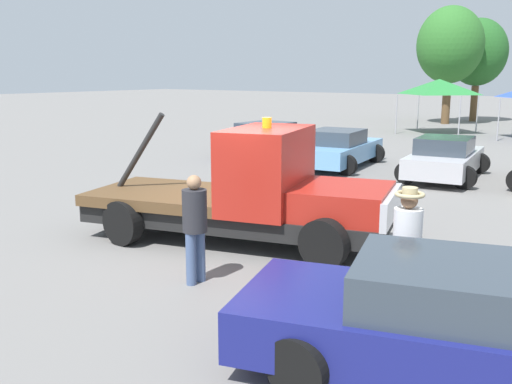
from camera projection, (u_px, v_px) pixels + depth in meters
The scene contains 11 objects.
ground_plane at pixel (236, 240), 11.44m from camera, with size 160.00×160.00×0.00m, color slate.
tow_truck at pixel (253, 195), 11.11m from camera, with size 6.41×3.57×2.51m.
foreground_car at pixel (483, 328), 6.01m from camera, with size 5.69×3.30×1.34m.
person_near_truck at pixel (407, 241), 7.71m from camera, with size 0.40×0.40×1.80m.
person_at_hood at pixel (195, 221), 8.92m from camera, with size 0.39×0.39×1.75m.
parked_car_navy at pixel (268, 139), 23.28m from camera, with size 2.65×4.82×1.34m.
parked_car_skyblue at pixel (338, 149), 20.30m from camera, with size 2.86×4.93×1.34m.
parked_car_silver at pixel (445, 158), 17.99m from camera, with size 2.71×4.61×1.34m.
canopy_tent_green at pixel (439, 87), 31.39m from camera, with size 3.48×3.48×2.98m.
tree_left at pixel (450, 45), 36.68m from camera, with size 4.21×4.21×7.53m.
tree_center at pixel (478, 53), 38.76m from camera, with size 3.89×3.89×6.95m.
Camera 1 is at (6.70, -8.74, 3.29)m, focal length 40.00 mm.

